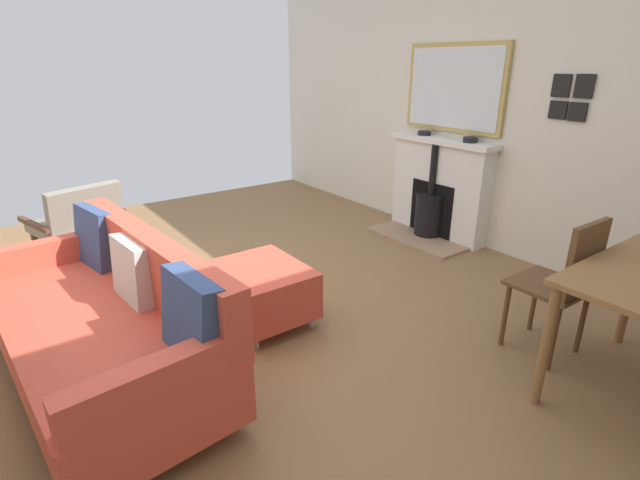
{
  "coord_description": "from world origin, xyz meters",
  "views": [
    {
      "loc": [
        1.03,
        2.88,
        1.71
      ],
      "look_at": [
        -0.74,
        0.44,
        0.56
      ],
      "focal_mm": 26.07,
      "sensor_mm": 36.0,
      "label": 1
    }
  ],
  "objects_px": {
    "fireplace": "(437,194)",
    "armchair_accent": "(79,220)",
    "dining_chair_near_fireplace": "(566,279)",
    "mantel_bowl_far": "(470,139)",
    "ottoman": "(264,289)",
    "mantel_bowl_near": "(424,133)",
    "sofa": "(108,321)"
  },
  "relations": [
    {
      "from": "sofa",
      "to": "ottoman",
      "type": "bearing_deg",
      "value": -179.47
    },
    {
      "from": "armchair_accent",
      "to": "fireplace",
      "type": "bearing_deg",
      "value": 158.86
    },
    {
      "from": "sofa",
      "to": "dining_chair_near_fireplace",
      "type": "bearing_deg",
      "value": 147.84
    },
    {
      "from": "ottoman",
      "to": "sofa",
      "type": "bearing_deg",
      "value": 0.53
    },
    {
      "from": "mantel_bowl_near",
      "to": "ottoman",
      "type": "distance_m",
      "value": 2.57
    },
    {
      "from": "armchair_accent",
      "to": "dining_chair_near_fireplace",
      "type": "height_order",
      "value": "dining_chair_near_fireplace"
    },
    {
      "from": "ottoman",
      "to": "armchair_accent",
      "type": "relative_size",
      "value": 0.84
    },
    {
      "from": "sofa",
      "to": "dining_chair_near_fireplace",
      "type": "xyz_separation_m",
      "value": [
        -2.24,
        1.41,
        0.18
      ]
    },
    {
      "from": "sofa",
      "to": "ottoman",
      "type": "height_order",
      "value": "sofa"
    },
    {
      "from": "armchair_accent",
      "to": "dining_chair_near_fireplace",
      "type": "xyz_separation_m",
      "value": [
        -2.06,
        3.11,
        0.07
      ]
    },
    {
      "from": "ottoman",
      "to": "dining_chair_near_fireplace",
      "type": "relative_size",
      "value": 0.75
    },
    {
      "from": "mantel_bowl_near",
      "to": "ottoman",
      "type": "xyz_separation_m",
      "value": [
        2.34,
        0.72,
        -0.79
      ]
    },
    {
      "from": "sofa",
      "to": "armchair_accent",
      "type": "bearing_deg",
      "value": -95.82
    },
    {
      "from": "mantel_bowl_far",
      "to": "ottoman",
      "type": "distance_m",
      "value": 2.47
    },
    {
      "from": "armchair_accent",
      "to": "ottoman",
      "type": "bearing_deg",
      "value": 115.99
    },
    {
      "from": "mantel_bowl_near",
      "to": "sofa",
      "type": "bearing_deg",
      "value": 12.37
    },
    {
      "from": "fireplace",
      "to": "ottoman",
      "type": "height_order",
      "value": "fireplace"
    },
    {
      "from": "dining_chair_near_fireplace",
      "to": "mantel_bowl_near",
      "type": "bearing_deg",
      "value": -117.27
    },
    {
      "from": "mantel_bowl_near",
      "to": "armchair_accent",
      "type": "distance_m",
      "value": 3.36
    },
    {
      "from": "fireplace",
      "to": "sofa",
      "type": "bearing_deg",
      "value": 8.35
    },
    {
      "from": "mantel_bowl_near",
      "to": "ottoman",
      "type": "bearing_deg",
      "value": 17.19
    },
    {
      "from": "ottoman",
      "to": "dining_chair_near_fireplace",
      "type": "height_order",
      "value": "dining_chair_near_fireplace"
    },
    {
      "from": "fireplace",
      "to": "mantel_bowl_near",
      "type": "xyz_separation_m",
      "value": [
        -0.02,
        -0.24,
        0.59
      ]
    },
    {
      "from": "fireplace",
      "to": "ottoman",
      "type": "xyz_separation_m",
      "value": [
        2.32,
        0.48,
        -0.2
      ]
    },
    {
      "from": "mantel_bowl_near",
      "to": "sofa",
      "type": "distance_m",
      "value": 3.49
    },
    {
      "from": "mantel_bowl_near",
      "to": "armchair_accent",
      "type": "xyz_separation_m",
      "value": [
        3.16,
        -0.97,
        -0.58
      ]
    },
    {
      "from": "mantel_bowl_near",
      "to": "mantel_bowl_far",
      "type": "distance_m",
      "value": 0.57
    },
    {
      "from": "fireplace",
      "to": "armchair_accent",
      "type": "relative_size",
      "value": 1.49
    },
    {
      "from": "armchair_accent",
      "to": "mantel_bowl_near",
      "type": "bearing_deg",
      "value": 162.9
    },
    {
      "from": "fireplace",
      "to": "mantel_bowl_near",
      "type": "bearing_deg",
      "value": -93.6
    },
    {
      "from": "ottoman",
      "to": "mantel_bowl_near",
      "type": "bearing_deg",
      "value": -162.81
    },
    {
      "from": "fireplace",
      "to": "dining_chair_near_fireplace",
      "type": "height_order",
      "value": "fireplace"
    }
  ]
}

